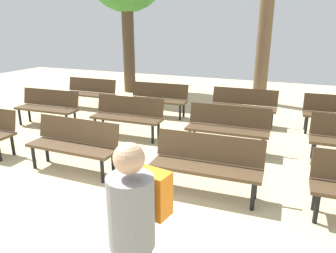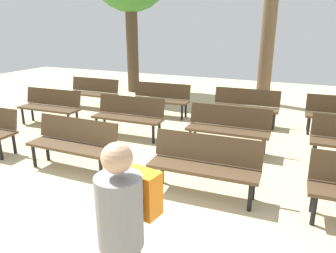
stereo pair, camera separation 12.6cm
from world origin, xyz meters
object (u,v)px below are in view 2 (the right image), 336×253
object	(u,v)px
bench_r1_c2	(228,126)
bench_r2_c2	(246,105)
bench_r1_c0	(50,105)
bench_r2_c1	(160,97)
bench_r0_c1	(74,141)
visitor_with_backpack	(124,231)
bench_r2_c0	(93,91)
bench_r1_c1	(129,114)
tree_1	(267,51)
bench_r0_c2	(205,162)

from	to	relation	value
bench_r1_c2	bench_r2_c2	world-z (taller)	same
bench_r1_c0	bench_r2_c1	size ratio (longest dim) A/B	1.00
bench_r0_c1	visitor_with_backpack	world-z (taller)	visitor_with_backpack
bench_r1_c0	visitor_with_backpack	size ratio (longest dim) A/B	0.98
bench_r1_c0	bench_r2_c0	bearing A→B (deg)	89.78
bench_r0_c1	bench_r2_c1	size ratio (longest dim) A/B	0.99
bench_r1_c1	tree_1	distance (m)	5.10
bench_r2_c1	tree_1	world-z (taller)	tree_1
bench_r2_c2	bench_r0_c1	bearing A→B (deg)	-121.16
bench_r0_c2	visitor_with_backpack	size ratio (longest dim) A/B	0.98
bench_r0_c1	tree_1	world-z (taller)	tree_1
bench_r1_c2	bench_r2_c1	world-z (taller)	same
bench_r2_c1	bench_r1_c0	bearing A→B (deg)	-141.42
bench_r0_c1	visitor_with_backpack	distance (m)	3.36
bench_r1_c2	bench_r2_c0	distance (m)	4.82
bench_r1_c1	visitor_with_backpack	bearing A→B (deg)	-61.43
bench_r2_c1	bench_r1_c1	bearing A→B (deg)	-90.23
bench_r0_c1	bench_r1_c2	distance (m)	2.91
tree_1	visitor_with_backpack	world-z (taller)	tree_1
bench_r0_c2	visitor_with_backpack	bearing A→B (deg)	-89.57
bench_r2_c0	bench_r2_c2	world-z (taller)	same
bench_r0_c1	tree_1	bearing A→B (deg)	70.20
visitor_with_backpack	bench_r2_c1	bearing A→B (deg)	-57.59
bench_r2_c2	bench_r2_c1	bearing A→B (deg)	-178.70
bench_r2_c0	visitor_with_backpack	bearing A→B (deg)	-51.97
bench_r2_c0	bench_r2_c1	size ratio (longest dim) A/B	0.99
tree_1	bench_r2_c1	bearing A→B (deg)	-132.05
bench_r1_c0	visitor_with_backpack	xyz separation A→B (m)	(4.64, -4.12, 0.43)
bench_r0_c1	bench_r1_c0	bearing A→B (deg)	140.36
bench_r2_c2	tree_1	size ratio (longest dim) A/B	0.50
bench_r1_c1	bench_r2_c1	xyz separation A→B (m)	(-0.08, 1.83, 0.00)
bench_r0_c1	bench_r1_c2	size ratio (longest dim) A/B	0.99
tree_1	bench_r2_c0	bearing A→B (deg)	-149.62
bench_r2_c2	tree_1	xyz separation A→B (m)	(0.07, 2.49, 1.11)
bench_r1_c2	bench_r2_c0	size ratio (longest dim) A/B	1.01
bench_r1_c1	bench_r0_c2	bearing A→B (deg)	-39.39
bench_r1_c2	tree_1	size ratio (longest dim) A/B	0.50
bench_r0_c2	bench_r1_c2	world-z (taller)	same
bench_r2_c2	bench_r2_c0	bearing A→B (deg)	-179.34
bench_r2_c2	visitor_with_backpack	world-z (taller)	visitor_with_backpack
bench_r0_c2	tree_1	world-z (taller)	tree_1
bench_r1_c2	bench_r1_c0	bearing A→B (deg)	179.14
bench_r0_c2	bench_r1_c1	bearing A→B (deg)	139.97
bench_r1_c2	tree_1	xyz separation A→B (m)	(0.04, 4.39, 1.11)
bench_r0_c2	bench_r0_c1	bearing A→B (deg)	179.67
bench_r1_c0	bench_r2_c1	world-z (taller)	same
bench_r0_c1	bench_r1_c0	xyz separation A→B (m)	(-2.23, 1.83, 0.00)
bench_r1_c1	bench_r0_c1	bearing A→B (deg)	-91.06
bench_r0_c2	bench_r2_c2	world-z (taller)	same
bench_r1_c0	bench_r1_c1	distance (m)	2.20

